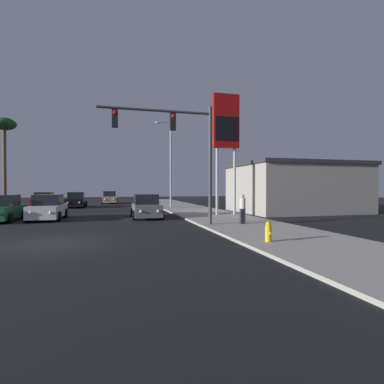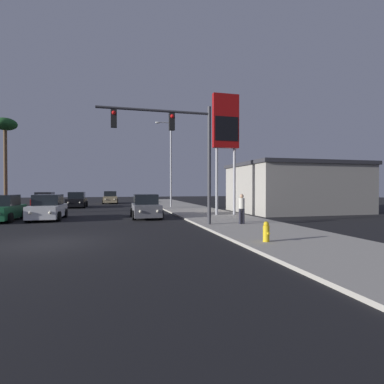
{
  "view_description": "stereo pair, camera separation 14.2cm",
  "coord_description": "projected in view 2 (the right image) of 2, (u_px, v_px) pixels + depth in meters",
  "views": [
    {
      "loc": [
        2.4,
        -12.44,
        2.14
      ],
      "look_at": [
        9.1,
        13.16,
        1.77
      ],
      "focal_mm": 28.0,
      "sensor_mm": 36.0,
      "label": 1
    },
    {
      "loc": [
        2.54,
        -12.47,
        2.14
      ],
      "look_at": [
        9.1,
        13.16,
        1.77
      ],
      "focal_mm": 28.0,
      "sensor_mm": 36.0,
      "label": 2
    }
  ],
  "objects": [
    {
      "name": "building_gas_station",
      "position": [
        295.0,
        188.0,
        26.59
      ],
      "size": [
        10.3,
        8.3,
        4.3
      ],
      "color": "gray",
      "rests_on": "ground"
    },
    {
      "name": "car_white",
      "position": [
        48.0,
        208.0,
        20.11
      ],
      "size": [
        2.04,
        4.32,
        1.68
      ],
      "rotation": [
        0.0,
        0.0,
        3.13
      ],
      "color": "silver",
      "rests_on": "ground"
    },
    {
      "name": "fire_hydrant",
      "position": [
        266.0,
        232.0,
        11.21
      ],
      "size": [
        0.24,
        0.34,
        0.76
      ],
      "color": "gold",
      "rests_on": "sidewalk_right"
    },
    {
      "name": "pedestrian_on_sidewalk",
      "position": [
        242.0,
        207.0,
        16.75
      ],
      "size": [
        0.34,
        0.32,
        1.67
      ],
      "color": "#23232D",
      "rests_on": "sidewalk_right"
    },
    {
      "name": "traffic_light_mast",
      "position": [
        180.0,
        141.0,
        16.1
      ],
      "size": [
        6.1,
        0.36,
        6.5
      ],
      "color": "#38383D",
      "rests_on": "sidewalk_right"
    },
    {
      "name": "sidewalk_right",
      "position": [
        207.0,
        214.0,
        23.53
      ],
      "size": [
        5.0,
        60.0,
        0.12
      ],
      "color": "#9E998E",
      "rests_on": "ground"
    },
    {
      "name": "car_grey",
      "position": [
        146.0,
        207.0,
        21.28
      ],
      "size": [
        2.04,
        4.32,
        1.68
      ],
      "rotation": [
        0.0,
        0.0,
        3.13
      ],
      "color": "slate",
      "rests_on": "ground"
    },
    {
      "name": "car_black",
      "position": [
        77.0,
        200.0,
        32.51
      ],
      "size": [
        2.04,
        4.32,
        1.68
      ],
      "rotation": [
        0.0,
        0.0,
        3.15
      ],
      "color": "black",
      "rests_on": "ground"
    },
    {
      "name": "car_red",
      "position": [
        45.0,
        201.0,
        31.75
      ],
      "size": [
        2.04,
        4.31,
        1.68
      ],
      "rotation": [
        0.0,
        0.0,
        3.15
      ],
      "color": "maroon",
      "rests_on": "ground"
    },
    {
      "name": "car_tan",
      "position": [
        110.0,
        198.0,
        40.89
      ],
      "size": [
        2.04,
        4.31,
        1.68
      ],
      "rotation": [
        0.0,
        0.0,
        3.14
      ],
      "color": "tan",
      "rests_on": "ground"
    },
    {
      "name": "gas_station_sign",
      "position": [
        226.0,
        128.0,
        22.3
      ],
      "size": [
        2.0,
        0.42,
        9.0
      ],
      "color": "#99999E",
      "rests_on": "sidewalk_right"
    },
    {
      "name": "street_lamp",
      "position": [
        170.0,
        159.0,
        31.43
      ],
      "size": [
        1.74,
        0.24,
        9.0
      ],
      "color": "#99999E",
      "rests_on": "sidewalk_right"
    },
    {
      "name": "car_green",
      "position": [
        1.0,
        209.0,
        19.19
      ],
      "size": [
        2.04,
        4.33,
        1.68
      ],
      "rotation": [
        0.0,
        0.0,
        3.12
      ],
      "color": "#195933",
      "rests_on": "ground"
    },
    {
      "name": "palm_tree_mid",
      "position": [
        5.0,
        130.0,
        32.38
      ],
      "size": [
        2.4,
        2.4,
        9.71
      ],
      "color": "brown",
      "rests_on": "ground"
    },
    {
      "name": "ground_plane",
      "position": [
        48.0,
        243.0,
        11.49
      ],
      "size": [
        120.0,
        120.0,
        0.0
      ],
      "primitive_type": "plane",
      "color": "black"
    }
  ]
}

